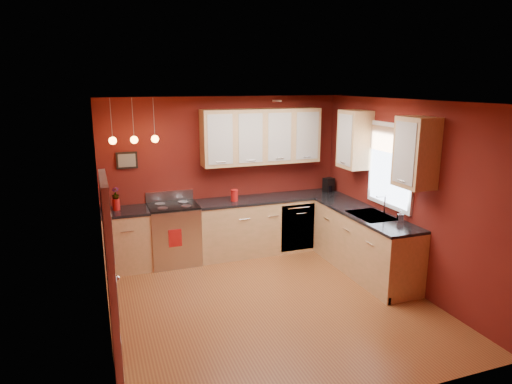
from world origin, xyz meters
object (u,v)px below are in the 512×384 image
object	(u,v)px
red_canister	(234,195)
coffee_maker	(329,185)
gas_range	(174,234)
sink	(371,217)
soap_pump	(400,216)

from	to	relation	value
red_canister	coffee_maker	distance (m)	1.76
gas_range	sink	distance (m)	3.05
gas_range	soap_pump	distance (m)	3.44
gas_range	soap_pump	size ratio (longest dim) A/B	6.63
sink	coffee_maker	size ratio (longest dim) A/B	2.90
sink	gas_range	bearing A→B (deg)	150.22
sink	red_canister	bearing A→B (deg)	138.19
sink	red_canister	world-z (taller)	sink
coffee_maker	gas_range	bearing A→B (deg)	169.04
gas_range	coffee_maker	size ratio (longest dim) A/B	4.61
coffee_maker	soap_pump	xyz separation A→B (m)	(0.05, -1.94, -0.03)
gas_range	red_canister	size ratio (longest dim) A/B	5.96
red_canister	gas_range	bearing A→B (deg)	177.54
gas_range	red_canister	bearing A→B (deg)	-2.46
gas_range	sink	bearing A→B (deg)	-29.78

